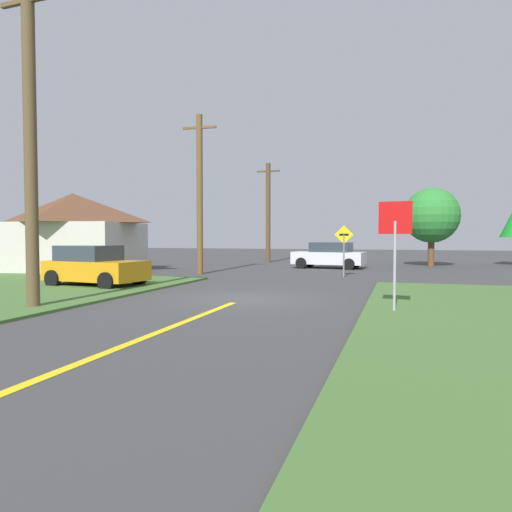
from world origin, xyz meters
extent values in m
plane|color=#3C3C3C|center=(0.00, 0.00, 0.00)|extent=(120.00, 120.00, 0.00)
cube|color=yellow|center=(0.00, -8.00, 0.01)|extent=(0.20, 14.00, 0.01)
cylinder|color=#9EA0A8|center=(4.58, -1.58, 1.18)|extent=(0.07, 0.07, 2.36)
cube|color=red|center=(4.58, -1.58, 2.44)|extent=(0.82, 0.14, 0.83)
cube|color=orange|center=(-6.71, 1.68, 0.64)|extent=(4.08, 2.32, 0.76)
cube|color=#2D3842|center=(-7.07, 1.72, 1.32)|extent=(2.32, 1.89, 0.60)
cylinder|color=black|center=(-5.29, 2.45, 0.34)|extent=(0.70, 0.30, 0.68)
cylinder|color=black|center=(-5.50, 0.61, 0.34)|extent=(0.70, 0.30, 0.68)
cylinder|color=black|center=(-7.91, 2.75, 0.34)|extent=(0.70, 0.30, 0.68)
cylinder|color=black|center=(-8.13, 0.92, 0.34)|extent=(0.70, 0.30, 0.68)
cube|color=silver|center=(0.42, 15.27, 0.64)|extent=(4.57, 2.39, 0.76)
cube|color=#2D3842|center=(0.57, 15.25, 1.32)|extent=(2.58, 1.94, 0.60)
cylinder|color=black|center=(-1.17, 14.50, 0.34)|extent=(0.70, 0.29, 0.68)
cylinder|color=black|center=(-0.96, 16.36, 0.34)|extent=(0.70, 0.29, 0.68)
cylinder|color=black|center=(1.79, 14.17, 0.34)|extent=(0.70, 0.29, 0.68)
cylinder|color=black|center=(2.00, 16.03, 0.34)|extent=(0.70, 0.29, 0.68)
cylinder|color=brown|center=(-4.80, -3.67, 4.46)|extent=(0.34, 0.34, 8.93)
cube|color=brown|center=(-4.80, -3.67, 8.21)|extent=(1.80, 0.21, 0.12)
cylinder|color=brown|center=(-5.37, 8.64, 4.16)|extent=(0.32, 0.32, 8.31)
cube|color=brown|center=(-5.37, 8.64, 7.65)|extent=(1.80, 0.32, 0.12)
cylinder|color=brown|center=(-5.12, 20.94, 3.82)|extent=(0.36, 0.36, 7.63)
cube|color=brown|center=(-5.12, 20.94, 7.02)|extent=(1.80, 0.18, 0.12)
cylinder|color=slate|center=(2.09, 8.87, 1.03)|extent=(0.08, 0.08, 2.06)
cube|color=yellow|center=(2.09, 8.87, 2.06)|extent=(0.90, 0.11, 0.91)
cube|color=black|center=(2.09, 8.87, 2.06)|extent=(0.45, 0.08, 0.10)
cylinder|color=brown|center=(6.63, 18.81, 0.96)|extent=(0.41, 0.41, 1.93)
sphere|color=#2B7D2F|center=(6.63, 18.81, 3.37)|extent=(3.60, 3.60, 3.60)
cube|color=beige|center=(-13.03, 8.27, 1.37)|extent=(7.35, 6.21, 2.74)
pyramid|color=brown|center=(-13.03, 8.27, 3.58)|extent=(7.35, 6.21, 1.67)
camera|label=1|loc=(4.72, -13.94, 1.96)|focal=32.81mm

